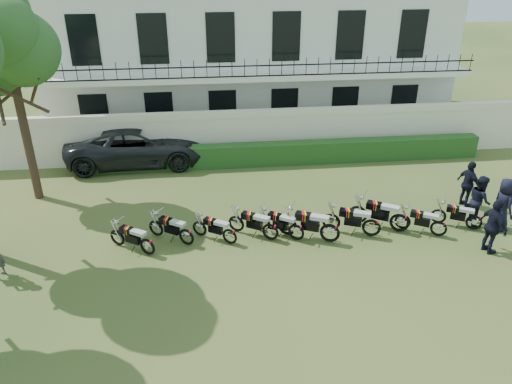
{
  "coord_description": "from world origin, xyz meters",
  "views": [
    {
      "loc": [
        -2.53,
        -13.23,
        8.87
      ],
      "look_at": [
        -0.74,
        2.54,
        0.98
      ],
      "focal_mm": 35.0,
      "sensor_mm": 36.0,
      "label": 1
    }
  ],
  "objects_px": {
    "motorcycle_9": "(475,219)",
    "suv": "(138,145)",
    "officer_2": "(493,227)",
    "motorcycle_2": "(230,233)",
    "motorcycle_8": "(439,225)",
    "tree_west_near": "(7,42)",
    "motorcycle_7": "(400,219)",
    "motorcycle_0": "(147,243)",
    "motorcycle_6": "(372,224)",
    "officer_4": "(480,200)",
    "motorcycle_1": "(186,233)",
    "motorcycle_3": "(270,228)",
    "officer_3": "(503,204)",
    "motorcycle_5": "(330,229)",
    "officer_5": "(468,184)",
    "motorcycle_4": "(296,228)"
  },
  "relations": [
    {
      "from": "motorcycle_9",
      "to": "suv",
      "type": "xyz_separation_m",
      "value": [
        -12.02,
        7.3,
        0.43
      ]
    },
    {
      "from": "suv",
      "to": "officer_2",
      "type": "relative_size",
      "value": 3.32
    },
    {
      "from": "motorcycle_2",
      "to": "motorcycle_8",
      "type": "xyz_separation_m",
      "value": [
        7.02,
        -0.31,
        0.01
      ]
    },
    {
      "from": "officer_2",
      "to": "tree_west_near",
      "type": "bearing_deg",
      "value": 58.95
    },
    {
      "from": "motorcycle_7",
      "to": "motorcycle_9",
      "type": "height_order",
      "value": "motorcycle_7"
    },
    {
      "from": "officer_2",
      "to": "suv",
      "type": "bearing_deg",
      "value": 42.83
    },
    {
      "from": "motorcycle_0",
      "to": "motorcycle_6",
      "type": "bearing_deg",
      "value": -54.1
    },
    {
      "from": "motorcycle_6",
      "to": "officer_4",
      "type": "bearing_deg",
      "value": -59.28
    },
    {
      "from": "motorcycle_1",
      "to": "officer_4",
      "type": "height_order",
      "value": "officer_4"
    },
    {
      "from": "motorcycle_6",
      "to": "officer_2",
      "type": "height_order",
      "value": "officer_2"
    },
    {
      "from": "officer_4",
      "to": "motorcycle_9",
      "type": "bearing_deg",
      "value": 155.97
    },
    {
      "from": "suv",
      "to": "officer_2",
      "type": "distance_m",
      "value": 14.65
    },
    {
      "from": "motorcycle_3",
      "to": "officer_3",
      "type": "distance_m",
      "value": 7.98
    },
    {
      "from": "officer_3",
      "to": "officer_2",
      "type": "bearing_deg",
      "value": 140.57
    },
    {
      "from": "motorcycle_2",
      "to": "motorcycle_7",
      "type": "bearing_deg",
      "value": -56.01
    },
    {
      "from": "officer_2",
      "to": "motorcycle_3",
      "type": "bearing_deg",
      "value": 66.82
    },
    {
      "from": "motorcycle_3",
      "to": "motorcycle_8",
      "type": "xyz_separation_m",
      "value": [
        5.66,
        -0.4,
        -0.03
      ]
    },
    {
      "from": "motorcycle_5",
      "to": "suv",
      "type": "bearing_deg",
      "value": 67.04
    },
    {
      "from": "officer_3",
      "to": "officer_5",
      "type": "bearing_deg",
      "value": 11.05
    },
    {
      "from": "officer_2",
      "to": "officer_4",
      "type": "distance_m",
      "value": 1.91
    },
    {
      "from": "officer_3",
      "to": "motorcycle_2",
      "type": "bearing_deg",
      "value": 90.08
    },
    {
      "from": "motorcycle_3",
      "to": "suv",
      "type": "relative_size",
      "value": 0.26
    },
    {
      "from": "tree_west_near",
      "to": "motorcycle_7",
      "type": "xyz_separation_m",
      "value": [
        12.95,
        -4.13,
        -5.36
      ]
    },
    {
      "from": "motorcycle_2",
      "to": "officer_2",
      "type": "relative_size",
      "value": 0.79
    },
    {
      "from": "motorcycle_1",
      "to": "motorcycle_7",
      "type": "height_order",
      "value": "motorcycle_7"
    },
    {
      "from": "motorcycle_7",
      "to": "motorcycle_0",
      "type": "bearing_deg",
      "value": 124.25
    },
    {
      "from": "motorcycle_4",
      "to": "motorcycle_9",
      "type": "bearing_deg",
      "value": -56.24
    },
    {
      "from": "motorcycle_0",
      "to": "motorcycle_7",
      "type": "distance_m",
      "value": 8.44
    },
    {
      "from": "motorcycle_5",
      "to": "officer_5",
      "type": "bearing_deg",
      "value": -46.32
    },
    {
      "from": "tree_west_near",
      "to": "motorcycle_3",
      "type": "relative_size",
      "value": 4.83
    },
    {
      "from": "officer_2",
      "to": "officer_3",
      "type": "height_order",
      "value": "officer_3"
    },
    {
      "from": "motorcycle_3",
      "to": "officer_5",
      "type": "bearing_deg",
      "value": -46.6
    },
    {
      "from": "motorcycle_7",
      "to": "officer_5",
      "type": "xyz_separation_m",
      "value": [
        3.19,
        1.58,
        0.37
      ]
    },
    {
      "from": "tree_west_near",
      "to": "officer_4",
      "type": "xyz_separation_m",
      "value": [
        15.89,
        -3.82,
        -4.99
      ]
    },
    {
      "from": "motorcycle_2",
      "to": "suv",
      "type": "bearing_deg",
      "value": 59.2
    },
    {
      "from": "motorcycle_7",
      "to": "motorcycle_8",
      "type": "xyz_separation_m",
      "value": [
        1.22,
        -0.42,
        -0.09
      ]
    },
    {
      "from": "motorcycle_9",
      "to": "officer_4",
      "type": "distance_m",
      "value": 0.74
    },
    {
      "from": "officer_4",
      "to": "motorcycle_8",
      "type": "bearing_deg",
      "value": 124.28
    },
    {
      "from": "officer_3",
      "to": "motorcycle_0",
      "type": "bearing_deg",
      "value": 91.85
    },
    {
      "from": "motorcycle_5",
      "to": "motorcycle_3",
      "type": "bearing_deg",
      "value": 103.89
    },
    {
      "from": "motorcycle_1",
      "to": "motorcycle_8",
      "type": "relative_size",
      "value": 1.0
    },
    {
      "from": "tree_west_near",
      "to": "officer_2",
      "type": "relative_size",
      "value": 4.24
    },
    {
      "from": "motorcycle_0",
      "to": "motorcycle_8",
      "type": "height_order",
      "value": "motorcycle_0"
    },
    {
      "from": "motorcycle_5",
      "to": "officer_2",
      "type": "xyz_separation_m",
      "value": [
        4.92,
        -1.13,
        0.4
      ]
    },
    {
      "from": "motorcycle_5",
      "to": "motorcycle_4",
      "type": "bearing_deg",
      "value": 101.51
    },
    {
      "from": "motorcycle_4",
      "to": "suv",
      "type": "height_order",
      "value": "suv"
    },
    {
      "from": "tree_west_near",
      "to": "officer_3",
      "type": "height_order",
      "value": "tree_west_near"
    },
    {
      "from": "motorcycle_6",
      "to": "motorcycle_7",
      "type": "bearing_deg",
      "value": -56.52
    },
    {
      "from": "motorcycle_8",
      "to": "suv",
      "type": "height_order",
      "value": "suv"
    },
    {
      "from": "motorcycle_6",
      "to": "suv",
      "type": "relative_size",
      "value": 0.3
    }
  ]
}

